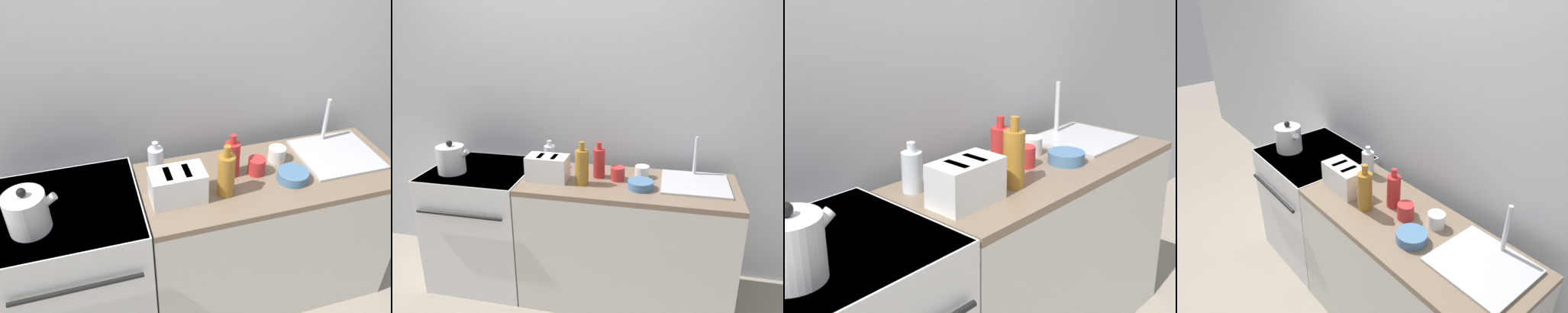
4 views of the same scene
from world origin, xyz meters
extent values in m
plane|color=gray|center=(0.00, 0.00, 0.00)|extent=(12.00, 12.00, 0.00)
cube|color=silver|center=(0.00, 0.72, 1.30)|extent=(8.00, 0.05, 2.60)
cube|color=silver|center=(-0.57, 0.33, 0.45)|extent=(0.72, 0.67, 0.90)
cube|color=black|center=(-0.57, 0.33, 0.89)|extent=(0.71, 0.66, 0.02)
cylinder|color=black|center=(-0.74, 0.19, 0.89)|extent=(0.21, 0.21, 0.01)
cylinder|color=black|center=(-0.41, 0.19, 0.89)|extent=(0.21, 0.21, 0.01)
cylinder|color=black|center=(-0.74, 0.48, 0.89)|extent=(0.21, 0.21, 0.01)
cylinder|color=black|center=(-0.41, 0.48, 0.89)|extent=(0.21, 0.21, 0.01)
cylinder|color=black|center=(-0.57, -0.03, 0.70)|extent=(0.61, 0.02, 0.02)
cube|color=silver|center=(0.51, 0.30, 0.43)|extent=(1.43, 0.59, 0.86)
cube|color=#7A6651|center=(0.51, 0.30, 0.88)|extent=(1.43, 0.59, 0.04)
cylinder|color=silver|center=(-0.74, 0.22, 0.99)|extent=(0.19, 0.19, 0.19)
sphere|color=black|center=(-0.74, 0.22, 1.11)|extent=(0.04, 0.04, 0.04)
cylinder|color=silver|center=(-0.65, 0.22, 1.03)|extent=(0.11, 0.04, 0.09)
cube|color=white|center=(-0.03, 0.24, 0.98)|extent=(0.27, 0.16, 0.17)
cube|color=black|center=(-0.08, 0.24, 1.06)|extent=(0.03, 0.11, 0.01)
cube|color=black|center=(0.02, 0.24, 1.06)|extent=(0.03, 0.11, 0.01)
cube|color=#B7B7BC|center=(0.94, 0.35, 0.91)|extent=(0.43, 0.40, 0.01)
cylinder|color=silver|center=(0.94, 0.51, 1.04)|extent=(0.02, 0.02, 0.28)
cylinder|color=#9E6B23|center=(0.21, 0.21, 1.01)|extent=(0.09, 0.09, 0.23)
cylinder|color=#9E6B23|center=(0.21, 0.21, 1.16)|extent=(0.03, 0.03, 0.06)
cylinder|color=#B72828|center=(0.30, 0.35, 1.00)|extent=(0.08, 0.08, 0.20)
cylinder|color=#B72828|center=(0.30, 0.35, 1.12)|extent=(0.03, 0.03, 0.05)
cylinder|color=silver|center=(-0.09, 0.47, 0.98)|extent=(0.08, 0.08, 0.16)
cylinder|color=silver|center=(-0.09, 0.47, 1.08)|extent=(0.03, 0.03, 0.04)
cylinder|color=red|center=(0.43, 0.33, 0.94)|extent=(0.09, 0.09, 0.09)
cylinder|color=white|center=(0.59, 0.41, 0.94)|extent=(0.10, 0.10, 0.08)
cylinder|color=teal|center=(0.59, 0.22, 0.92)|extent=(0.17, 0.17, 0.05)
camera|label=1|loc=(-0.41, -1.40, 2.34)|focal=40.00mm
camera|label=2|loc=(0.74, -2.04, 1.90)|focal=35.00mm
camera|label=3|loc=(-1.36, -1.06, 1.72)|focal=50.00mm
camera|label=4|loc=(1.67, -0.91, 2.22)|focal=35.00mm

